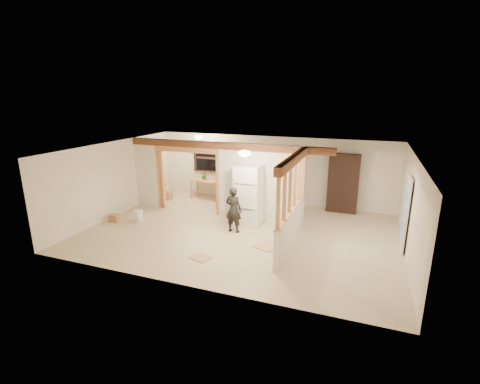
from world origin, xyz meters
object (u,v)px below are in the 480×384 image
at_px(woman, 234,210).
at_px(shop_vac, 162,191).
at_px(refrigerator, 249,195).
at_px(work_table, 207,189).
at_px(bookshelf, 343,183).

bearing_deg(woman, shop_vac, -25.62).
distance_m(refrigerator, work_table, 3.26).
bearing_deg(shop_vac, work_table, 19.04).
distance_m(shop_vac, bookshelf, 6.91).
bearing_deg(woman, refrigerator, -99.31).
height_order(woman, work_table, woman).
relative_size(refrigerator, bookshelf, 0.93).
bearing_deg(bookshelf, refrigerator, -139.79).
distance_m(refrigerator, bookshelf, 3.48).
height_order(work_table, bookshelf, bookshelf).
height_order(shop_vac, bookshelf, bookshelf).
bearing_deg(refrigerator, work_table, 140.19).
bearing_deg(bookshelf, woman, -133.02).
bearing_deg(shop_vac, woman, -29.77).
bearing_deg(work_table, refrigerator, -27.81).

